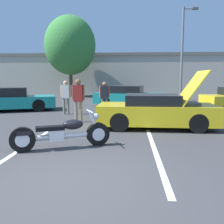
# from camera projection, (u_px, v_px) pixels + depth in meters

# --- Properties ---
(ground_plane) EXTENTS (80.00, 80.00, 0.00)m
(ground_plane) POSITION_uv_depth(u_px,v_px,m) (68.00, 182.00, 4.28)
(ground_plane) COLOR #38383A
(parking_stripe_middle) EXTENTS (0.12, 5.03, 0.01)m
(parking_stripe_middle) POSITION_uv_depth(u_px,v_px,m) (22.00, 148.00, 6.35)
(parking_stripe_middle) COLOR white
(parking_stripe_middle) RESTS_ON ground
(parking_stripe_back) EXTENTS (0.12, 5.03, 0.01)m
(parking_stripe_back) POSITION_uv_depth(u_px,v_px,m) (155.00, 151.00, 6.11)
(parking_stripe_back) COLOR white
(parking_stripe_back) RESTS_ON ground
(far_building) EXTENTS (32.00, 4.20, 4.40)m
(far_building) POSITION_uv_depth(u_px,v_px,m) (121.00, 73.00, 28.18)
(far_building) COLOR #B2AD9E
(far_building) RESTS_ON ground
(light_pole) EXTENTS (1.21, 0.28, 7.32)m
(light_pole) POSITION_uv_depth(u_px,v_px,m) (183.00, 50.00, 19.99)
(light_pole) COLOR slate
(light_pole) RESTS_ON ground
(tree_background) EXTENTS (4.79, 4.79, 7.58)m
(tree_background) POSITION_uv_depth(u_px,v_px,m) (70.00, 45.00, 23.49)
(tree_background) COLOR brown
(tree_background) RESTS_ON ground
(motorcycle) EXTENTS (2.36, 1.18, 0.94)m
(motorcycle) POSITION_uv_depth(u_px,v_px,m) (62.00, 134.00, 6.30)
(motorcycle) COLOR black
(motorcycle) RESTS_ON ground
(show_car_hood_open) EXTENTS (4.14, 1.82, 2.03)m
(show_car_hood_open) POSITION_uv_depth(u_px,v_px,m) (157.00, 111.00, 8.90)
(show_car_hood_open) COLOR yellow
(show_car_hood_open) RESTS_ON ground
(parked_car_left_row) EXTENTS (5.02, 3.50, 1.27)m
(parked_car_left_row) POSITION_uv_depth(u_px,v_px,m) (10.00, 100.00, 13.57)
(parked_car_left_row) COLOR teal
(parked_car_left_row) RESTS_ON ground
(parked_car_mid_row) EXTENTS (4.59, 2.57, 1.28)m
(parked_car_mid_row) POSITION_uv_depth(u_px,v_px,m) (129.00, 96.00, 15.93)
(parked_car_mid_row) COLOR teal
(parked_car_mid_row) RESTS_ON ground
(spectator_near_motorcycle) EXTENTS (0.52, 0.21, 1.59)m
(spectator_near_motorcycle) POSITION_uv_depth(u_px,v_px,m) (105.00, 95.00, 12.42)
(spectator_near_motorcycle) COLOR gray
(spectator_near_motorcycle) RESTS_ON ground
(spectator_by_show_car) EXTENTS (0.52, 0.22, 1.65)m
(spectator_by_show_car) POSITION_uv_depth(u_px,v_px,m) (66.00, 95.00, 12.19)
(spectator_by_show_car) COLOR gray
(spectator_by_show_car) RESTS_ON ground
(spectator_midground) EXTENTS (0.52, 0.23, 1.73)m
(spectator_midground) POSITION_uv_depth(u_px,v_px,m) (78.00, 97.00, 9.99)
(spectator_midground) COLOR gray
(spectator_midground) RESTS_ON ground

